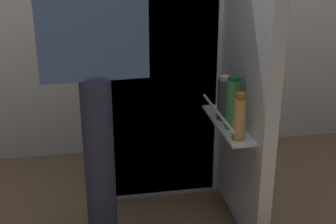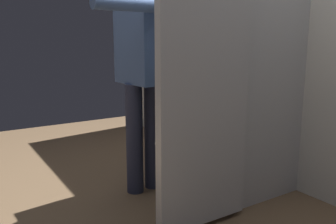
{
  "view_description": "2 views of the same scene",
  "coord_description": "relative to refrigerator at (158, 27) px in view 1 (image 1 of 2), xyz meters",
  "views": [
    {
      "loc": [
        -0.36,
        -1.89,
        1.3
      ],
      "look_at": [
        -0.02,
        -0.05,
        0.59
      ],
      "focal_mm": 49.86,
      "sensor_mm": 36.0,
      "label": 1
    },
    {
      "loc": [
        1.83,
        -1.25,
        1.07
      ],
      "look_at": [
        -0.07,
        -0.03,
        0.62
      ],
      "focal_mm": 37.69,
      "sensor_mm": 36.0,
      "label": 2
    }
  ],
  "objects": [
    {
      "name": "ground_plane",
      "position": [
        -0.03,
        -0.49,
        -0.85
      ],
      "size": [
        5.47,
        5.47,
        0.0
      ],
      "primitive_type": "plane",
      "color": "brown"
    },
    {
      "name": "refrigerator",
      "position": [
        0.0,
        0.0,
        0.0
      ],
      "size": [
        0.66,
        1.2,
        1.71
      ],
      "color": "silver",
      "rests_on": "ground_plane"
    },
    {
      "name": "person",
      "position": [
        -0.35,
        -0.57,
        0.08
      ],
      "size": [
        0.54,
        0.7,
        1.57
      ],
      "color": "#2D334C",
      "rests_on": "ground_plane"
    }
  ]
}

